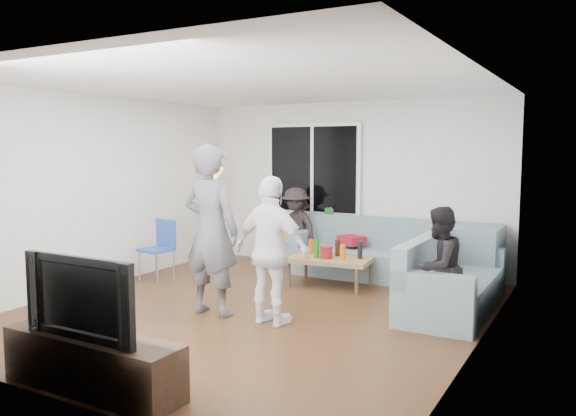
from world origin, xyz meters
The scene contains 32 objects.
floor centered at (0.00, 0.00, -0.02)m, with size 5.00×5.50×0.04m, color #56351C.
ceiling centered at (0.00, 0.00, 2.62)m, with size 5.00×5.50×0.04m, color white.
wall_back centered at (0.00, 2.77, 1.30)m, with size 5.00×0.04×2.60m, color silver.
wall_front centered at (0.00, -2.77, 1.30)m, with size 5.00×0.04×2.60m, color silver.
wall_left centered at (-2.52, 0.00, 1.30)m, with size 0.04×5.50×2.60m, color silver.
wall_right centered at (2.52, 0.00, 1.30)m, with size 0.04×5.50×2.60m, color silver.
window_frame centered at (-0.60, 2.69, 1.55)m, with size 1.62×0.06×1.47m, color white.
window_glass centered at (-0.60, 2.65, 1.55)m, with size 1.50×0.02×1.35m, color black.
window_mullion centered at (-0.60, 2.64, 1.55)m, with size 0.05×0.03×1.35m, color white.
radiator centered at (-0.60, 2.65, 0.31)m, with size 1.30×0.12×0.62m, color silver.
potted_plant centered at (-0.31, 2.62, 0.79)m, with size 0.19×0.15×0.35m, color #2B6B2C.
vase centered at (-1.04, 2.62, 0.71)m, with size 0.17×0.17×0.17m, color silver.
sofa_back_section centered at (0.54, 2.27, 0.42)m, with size 2.30×0.85×0.85m, color slate, non-canonical shape.
sofa_right_section centered at (2.02, 1.10, 0.42)m, with size 0.85×2.00×0.85m, color slate, non-canonical shape.
sofa_corner centered at (1.93, 2.27, 0.42)m, with size 0.85×0.85×0.85m, color slate.
cushion_yellow centered at (-0.83, 2.25, 0.51)m, with size 0.38×0.32×0.14m, color gold.
cushion_red centered at (0.22, 2.33, 0.51)m, with size 0.36×0.30×0.13m, color maroon.
coffee_table centered at (0.28, 1.45, 0.20)m, with size 1.10×0.60×0.40m, color #A0854D.
pitcher centered at (0.26, 1.37, 0.49)m, with size 0.17×0.17×0.17m, color maroon.
side_chair centered at (-2.05, 0.59, 0.43)m, with size 0.40×0.40×0.86m, color #2547A4, non-canonical shape.
floor_lamp centered at (-2.05, 2.00, 0.78)m, with size 0.32×0.32×1.56m, color yellow, non-canonical shape.
player_left centered at (-0.34, -0.38, 0.96)m, with size 0.70×0.46×1.93m, color #4C4C51.
player_right centered at (0.44, -0.37, 0.80)m, with size 0.94×0.39×1.60m, color white.
spectator_right centered at (2.02, 0.41, 0.64)m, with size 0.62×0.48×1.28m, color black.
spectator_back centered at (-0.71, 2.30, 0.64)m, with size 0.82×0.47×1.27m, color black.
tv_console centered at (0.09, -2.50, 0.22)m, with size 1.60×0.40×0.44m, color #34261A.
television centered at (0.09, -2.50, 0.76)m, with size 1.11×0.15×0.64m, color black.
bottle_a centered at (-0.07, 1.57, 0.50)m, with size 0.07×0.07×0.21m, color #C8550B.
bottle_b centered at (0.12, 1.36, 0.52)m, with size 0.08×0.08×0.25m, color #1C8317.
bottle_e centered at (0.66, 1.59, 0.52)m, with size 0.07×0.07×0.24m, color black.
bottle_c centered at (0.32, 1.61, 0.51)m, with size 0.07×0.07×0.23m, color #301C0A.
bottle_d centered at (0.51, 1.35, 0.51)m, with size 0.07×0.07×0.22m, color orange.
Camera 1 is at (3.51, -5.49, 1.88)m, focal length 35.55 mm.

